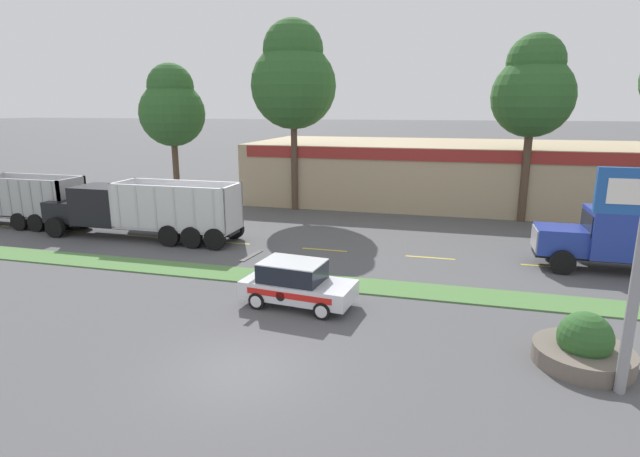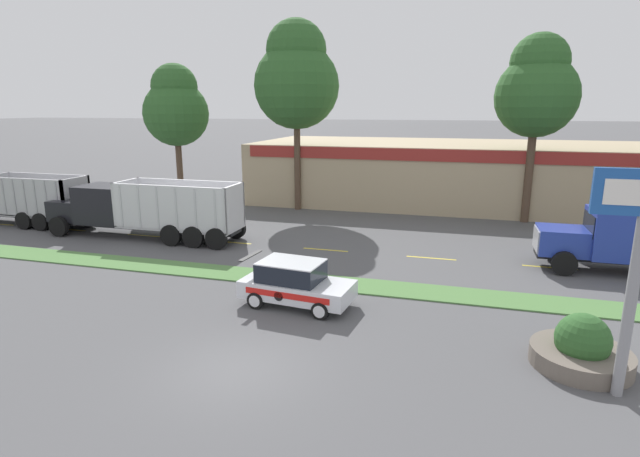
% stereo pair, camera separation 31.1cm
% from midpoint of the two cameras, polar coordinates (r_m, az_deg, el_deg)
% --- Properties ---
extents(ground_plane, '(600.00, 600.00, 0.00)m').
position_cam_midpoint_polar(ground_plane, '(14.85, -9.67, -15.62)').
color(ground_plane, '#515154').
extents(grass_verge, '(120.00, 1.81, 0.06)m').
position_cam_midpoint_polar(grass_verge, '(21.32, -1.19, -6.05)').
color(grass_verge, '#517F42').
rests_on(grass_verge, ground_plane).
extents(centre_line_1, '(2.40, 0.14, 0.01)m').
position_cam_midpoint_polar(centre_line_1, '(33.87, -27.35, -0.20)').
color(centre_line_1, yellow).
rests_on(centre_line_1, ground_plane).
extents(centre_line_2, '(2.40, 0.14, 0.01)m').
position_cam_midpoint_polar(centre_line_2, '(30.54, -19.81, -0.84)').
color(centre_line_2, yellow).
rests_on(centre_line_2, ground_plane).
extents(centre_line_3, '(2.40, 0.14, 0.01)m').
position_cam_midpoint_polar(centre_line_3, '(27.85, -10.63, -1.60)').
color(centre_line_3, yellow).
rests_on(centre_line_3, ground_plane).
extents(centre_line_4, '(2.40, 0.14, 0.01)m').
position_cam_midpoint_polar(centre_line_4, '(26.03, 0.18, -2.44)').
color(centre_line_4, yellow).
rests_on(centre_line_4, ground_plane).
extents(centre_line_5, '(2.40, 0.14, 0.01)m').
position_cam_midpoint_polar(centre_line_5, '(25.24, 12.13, -3.27)').
color(centre_line_5, yellow).
rests_on(centre_line_5, ground_plane).
extents(centre_line_6, '(2.40, 0.14, 0.01)m').
position_cam_midpoint_polar(centre_line_6, '(25.60, 24.30, -3.96)').
color(centre_line_6, yellow).
rests_on(centre_line_6, ground_plane).
extents(dump_truck_lead, '(11.66, 2.65, 3.24)m').
position_cam_midpoint_polar(dump_truck_lead, '(30.39, -21.57, 1.91)').
color(dump_truck_lead, black).
rests_on(dump_truck_lead, ground_plane).
extents(rally_car, '(4.31, 2.35, 1.72)m').
position_cam_midpoint_polar(rally_car, '(18.70, -3.16, -6.25)').
color(rally_car, silver).
rests_on(rally_car, ground_plane).
extents(stone_planter, '(2.75, 2.75, 1.58)m').
position_cam_midpoint_polar(stone_planter, '(16.47, 27.43, -11.96)').
color(stone_planter, '#6B6056').
rests_on(stone_planter, ground_plane).
extents(store_building_backdrop, '(29.71, 12.10, 4.58)m').
position_cam_midpoint_polar(store_building_backdrop, '(40.47, 13.94, 6.26)').
color(store_building_backdrop, tan).
rests_on(store_building_backdrop, ground_plane).
extents(tree_behind_centre, '(4.99, 4.99, 11.63)m').
position_cam_midpoint_polar(tree_behind_centre, '(34.35, 22.96, 14.49)').
color(tree_behind_centre, brown).
rests_on(tree_behind_centre, ground_plane).
extents(tree_behind_right, '(5.90, 5.90, 13.10)m').
position_cam_midpoint_polar(tree_behind_right, '(35.85, -3.33, 16.88)').
color(tree_behind_right, brown).
rests_on(tree_behind_right, ground_plane).
extents(tree_behind_far_right, '(4.69, 4.69, 10.32)m').
position_cam_midpoint_polar(tree_behind_far_right, '(38.51, -16.81, 13.13)').
color(tree_behind_far_right, brown).
rests_on(tree_behind_far_right, ground_plane).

